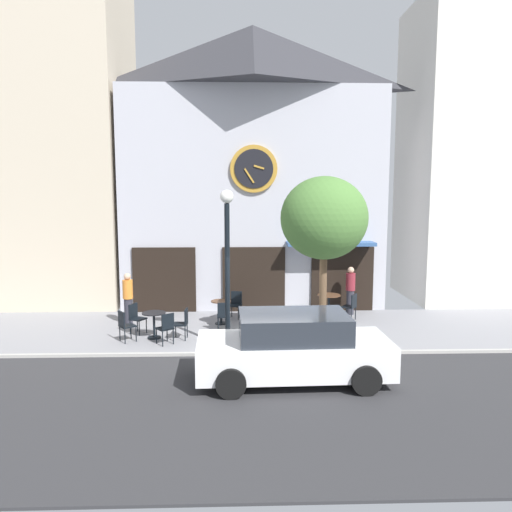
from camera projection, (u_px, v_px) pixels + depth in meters
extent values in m
cube|color=gray|center=(265.00, 330.00, 15.64)|extent=(26.09, 4.95, 0.05)
cube|color=#2D2D30|center=(280.00, 407.00, 10.07)|extent=(26.09, 6.30, 0.05)
cube|color=#A8A5A0|center=(270.00, 353.00, 13.20)|extent=(26.09, 0.12, 0.08)
cube|color=#B2B2BC|center=(253.00, 199.00, 18.87)|extent=(9.49, 2.61, 7.92)
pyramid|color=#2D2D33|center=(253.00, 58.00, 18.22)|extent=(8.54, 3.66, 2.26)
cylinder|color=#B7842D|center=(254.00, 169.00, 17.38)|extent=(1.64, 0.10, 1.64)
cylinder|color=black|center=(254.00, 169.00, 17.32)|extent=(1.34, 0.04, 1.34)
cube|color=#B7842D|center=(259.00, 167.00, 17.28)|extent=(0.37, 0.03, 0.16)
cube|color=#B7842D|center=(249.00, 176.00, 17.31)|extent=(0.36, 0.03, 0.51)
cube|color=black|center=(164.00, 280.00, 17.79)|extent=(2.21, 0.10, 2.30)
cube|color=black|center=(254.00, 279.00, 17.89)|extent=(2.21, 0.10, 2.30)
cube|color=black|center=(342.00, 279.00, 18.00)|extent=(2.21, 0.10, 2.30)
cube|color=#33568C|center=(330.00, 244.00, 17.51)|extent=(3.04, 0.90, 0.12)
cube|color=beige|center=(42.00, 119.00, 19.32)|extent=(6.31, 4.84, 14.05)
cube|color=silver|center=(479.00, 154.00, 19.78)|extent=(5.38, 4.32, 11.45)
cylinder|color=black|center=(228.00, 341.00, 13.80)|extent=(0.32, 0.32, 0.36)
cylinder|color=black|center=(227.00, 277.00, 13.57)|extent=(0.14, 0.14, 3.94)
sphere|color=white|center=(227.00, 197.00, 13.30)|extent=(0.36, 0.36, 0.36)
cylinder|color=brown|center=(323.00, 299.00, 13.59)|extent=(0.20, 0.20, 2.74)
ellipsoid|color=#4C7A38|center=(324.00, 218.00, 13.31)|extent=(2.32, 2.09, 2.20)
cylinder|color=black|center=(154.00, 326.00, 14.67)|extent=(0.07, 0.07, 0.75)
cylinder|color=black|center=(154.00, 337.00, 14.72)|extent=(0.40, 0.40, 0.03)
cylinder|color=black|center=(154.00, 313.00, 14.62)|extent=(0.69, 0.69, 0.03)
cylinder|color=black|center=(221.00, 312.00, 16.26)|extent=(0.07, 0.07, 0.74)
cylinder|color=black|center=(221.00, 323.00, 16.31)|extent=(0.40, 0.40, 0.03)
cylinder|color=brown|center=(221.00, 301.00, 16.21)|extent=(0.64, 0.64, 0.03)
cylinder|color=black|center=(285.00, 326.00, 14.59)|extent=(0.07, 0.07, 0.74)
cylinder|color=black|center=(285.00, 338.00, 14.64)|extent=(0.40, 0.40, 0.03)
cylinder|color=gray|center=(285.00, 314.00, 14.54)|extent=(0.72, 0.72, 0.03)
cylinder|color=black|center=(329.00, 306.00, 17.21)|extent=(0.07, 0.07, 0.74)
cylinder|color=black|center=(329.00, 316.00, 17.26)|extent=(0.40, 0.40, 0.03)
cylinder|color=brown|center=(329.00, 295.00, 17.16)|extent=(0.78, 0.78, 0.03)
cube|color=black|center=(224.00, 316.00, 15.49)|extent=(0.43, 0.43, 0.04)
cube|color=black|center=(224.00, 310.00, 15.29)|extent=(0.38, 0.07, 0.45)
cylinder|color=black|center=(229.00, 321.00, 15.71)|extent=(0.03, 0.03, 0.45)
cylinder|color=black|center=(218.00, 322.00, 15.67)|extent=(0.03, 0.03, 0.45)
cylinder|color=black|center=(229.00, 324.00, 15.37)|extent=(0.03, 0.03, 0.45)
cylinder|color=black|center=(218.00, 325.00, 15.34)|extent=(0.03, 0.03, 0.45)
cube|color=black|center=(180.00, 324.00, 14.54)|extent=(0.43, 0.43, 0.04)
cube|color=black|center=(186.00, 316.00, 14.50)|extent=(0.07, 0.38, 0.45)
cylinder|color=black|center=(176.00, 330.00, 14.74)|extent=(0.03, 0.03, 0.45)
cylinder|color=black|center=(173.00, 333.00, 14.41)|extent=(0.03, 0.03, 0.45)
cylinder|color=black|center=(187.00, 330.00, 14.73)|extent=(0.03, 0.03, 0.45)
cylinder|color=black|center=(185.00, 333.00, 14.39)|extent=(0.03, 0.03, 0.45)
cube|color=black|center=(235.00, 305.00, 16.92)|extent=(0.50, 0.50, 0.04)
cube|color=black|center=(237.00, 298.00, 17.06)|extent=(0.38, 0.15, 0.45)
cylinder|color=black|center=(229.00, 313.00, 16.83)|extent=(0.03, 0.03, 0.45)
cylinder|color=black|center=(238.00, 313.00, 16.74)|extent=(0.03, 0.03, 0.45)
cylinder|color=black|center=(232.00, 310.00, 17.15)|extent=(0.03, 0.03, 0.45)
cylinder|color=black|center=(241.00, 311.00, 17.07)|extent=(0.03, 0.03, 0.45)
cube|color=black|center=(128.00, 326.00, 14.33)|extent=(0.56, 0.56, 0.04)
cube|color=black|center=(121.00, 319.00, 14.19)|extent=(0.26, 0.33, 0.45)
cylinder|color=black|center=(136.00, 334.00, 14.34)|extent=(0.03, 0.03, 0.45)
cylinder|color=black|center=(131.00, 331.00, 14.60)|extent=(0.03, 0.03, 0.45)
cylinder|color=black|center=(125.00, 336.00, 14.12)|extent=(0.03, 0.03, 0.45)
cylinder|color=black|center=(120.00, 333.00, 14.39)|extent=(0.03, 0.03, 0.45)
cube|color=black|center=(349.00, 307.00, 16.72)|extent=(0.56, 0.56, 0.04)
cube|color=black|center=(354.00, 301.00, 16.59)|extent=(0.26, 0.33, 0.45)
cylinder|color=black|center=(346.00, 312.00, 16.98)|extent=(0.03, 0.03, 0.45)
cylinder|color=black|center=(342.00, 314.00, 16.71)|extent=(0.03, 0.03, 0.45)
cylinder|color=black|center=(355.00, 313.00, 16.79)|extent=(0.03, 0.03, 0.45)
cylinder|color=black|center=(351.00, 315.00, 16.52)|extent=(0.03, 0.03, 0.45)
cube|color=black|center=(165.00, 328.00, 14.08)|extent=(0.56, 0.56, 0.04)
cube|color=black|center=(168.00, 322.00, 13.92)|extent=(0.32, 0.27, 0.45)
cylinder|color=black|center=(167.00, 334.00, 14.35)|extent=(0.03, 0.03, 0.45)
cylinder|color=black|center=(156.00, 336.00, 14.13)|extent=(0.03, 0.03, 0.45)
cylinder|color=black|center=(173.00, 336.00, 14.09)|extent=(0.03, 0.03, 0.45)
cylinder|color=black|center=(163.00, 339.00, 13.87)|extent=(0.03, 0.03, 0.45)
cube|color=black|center=(138.00, 319.00, 15.13)|extent=(0.54, 0.54, 0.04)
cube|color=black|center=(133.00, 311.00, 15.18)|extent=(0.21, 0.36, 0.45)
cylinder|color=black|center=(139.00, 328.00, 14.93)|extent=(0.03, 0.03, 0.45)
cylinder|color=black|center=(146.00, 325.00, 15.24)|extent=(0.03, 0.03, 0.45)
cylinder|color=black|center=(130.00, 327.00, 15.08)|extent=(0.03, 0.03, 0.45)
cylinder|color=black|center=(137.00, 324.00, 15.38)|extent=(0.03, 0.03, 0.45)
cube|color=black|center=(290.00, 331.00, 13.81)|extent=(0.40, 0.40, 0.04)
cube|color=black|center=(290.00, 325.00, 13.60)|extent=(0.38, 0.04, 0.45)
cylinder|color=black|center=(295.00, 337.00, 14.01)|extent=(0.03, 0.03, 0.45)
cylinder|color=black|center=(283.00, 337.00, 14.00)|extent=(0.03, 0.03, 0.45)
cylinder|color=black|center=(296.00, 341.00, 13.67)|extent=(0.03, 0.03, 0.45)
cylinder|color=black|center=(284.00, 341.00, 13.66)|extent=(0.03, 0.03, 0.45)
cylinder|color=#2D2D38|center=(350.00, 302.00, 17.51)|extent=(0.33, 0.33, 0.85)
cylinder|color=maroon|center=(351.00, 282.00, 17.41)|extent=(0.41, 0.41, 0.60)
sphere|color=tan|center=(351.00, 270.00, 17.36)|extent=(0.22, 0.22, 0.22)
cylinder|color=#2D2D38|center=(128.00, 311.00, 16.17)|extent=(0.29, 0.29, 0.85)
cylinder|color=orange|center=(128.00, 289.00, 16.07)|extent=(0.36, 0.36, 0.60)
sphere|color=tan|center=(127.00, 277.00, 16.02)|extent=(0.22, 0.22, 0.22)
cube|color=white|center=(293.00, 355.00, 11.34)|extent=(4.35, 1.93, 0.75)
cube|color=#262B33|center=(294.00, 327.00, 11.26)|extent=(2.46, 1.66, 0.60)
cylinder|color=black|center=(366.00, 380.00, 10.58)|extent=(0.65, 0.24, 0.64)
cylinder|color=black|center=(346.00, 353.00, 12.36)|extent=(0.65, 0.24, 0.64)
cylinder|color=black|center=(231.00, 383.00, 10.40)|extent=(0.65, 0.24, 0.64)
cylinder|color=black|center=(230.00, 355.00, 12.18)|extent=(0.65, 0.24, 0.64)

